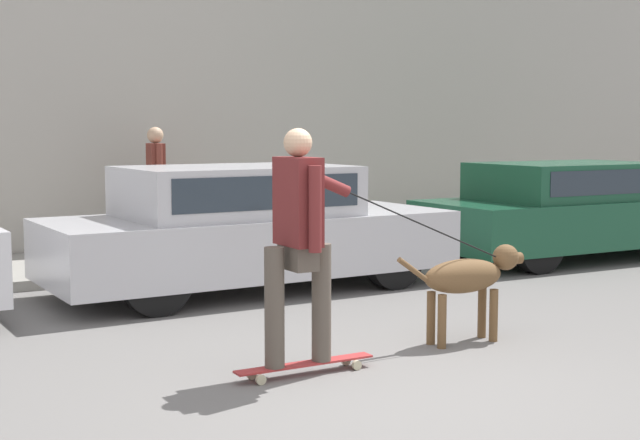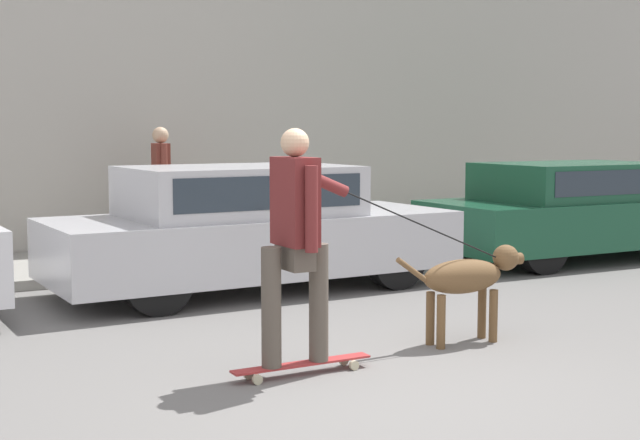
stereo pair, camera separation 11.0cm
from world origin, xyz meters
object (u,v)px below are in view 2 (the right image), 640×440
at_px(skateboarder, 297,236).
at_px(pedestrian_with_bag, 162,182).
at_px(parked_car_1, 250,230).
at_px(parked_car_2, 579,211).
at_px(dog, 469,278).

relative_size(skateboarder, pedestrian_with_bag, 1.54).
distance_m(parked_car_1, skateboarder, 3.36).
xyz_separation_m(parked_car_2, dog, (-4.20, -2.98, -0.11)).
relative_size(parked_car_2, pedestrian_with_bag, 2.64).
xyz_separation_m(parked_car_1, skateboarder, (-1.08, -3.16, 0.33)).
relative_size(parked_car_2, dog, 3.57).
bearing_deg(skateboarder, parked_car_1, 71.51).
bearing_deg(parked_car_2, dog, -143.41).
height_order(parked_car_1, parked_car_2, parked_car_1).
xyz_separation_m(parked_car_1, parked_car_2, (4.77, 0.00, -0.02)).
bearing_deg(pedestrian_with_bag, parked_car_2, 159.14).
bearing_deg(parked_car_1, parked_car_2, -1.24).
xyz_separation_m(dog, skateboarder, (-1.65, -0.19, 0.46)).
distance_m(parked_car_1, parked_car_2, 4.77).
height_order(parked_car_2, dog, parked_car_2).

